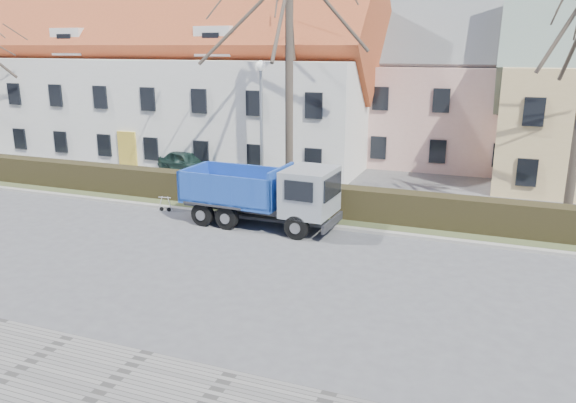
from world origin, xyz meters
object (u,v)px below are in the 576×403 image
at_px(dump_truck, 255,193).
at_px(cart_frame, 160,203).
at_px(parked_car_a, 187,163).
at_px(streetlight, 262,133).

bearing_deg(dump_truck, cart_frame, 179.40).
xyz_separation_m(dump_truck, parked_car_a, (-7.27, 6.95, -0.62)).
bearing_deg(streetlight, cart_frame, -142.48).
bearing_deg(dump_truck, streetlight, 110.96).
xyz_separation_m(streetlight, cart_frame, (-3.64, -2.80, -2.86)).
relative_size(cart_frame, parked_car_a, 0.20).
xyz_separation_m(dump_truck, cart_frame, (-4.66, 0.26, -0.93)).
relative_size(dump_truck, parked_car_a, 1.64).
bearing_deg(cart_frame, dump_truck, -3.20).
distance_m(cart_frame, parked_car_a, 7.19).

